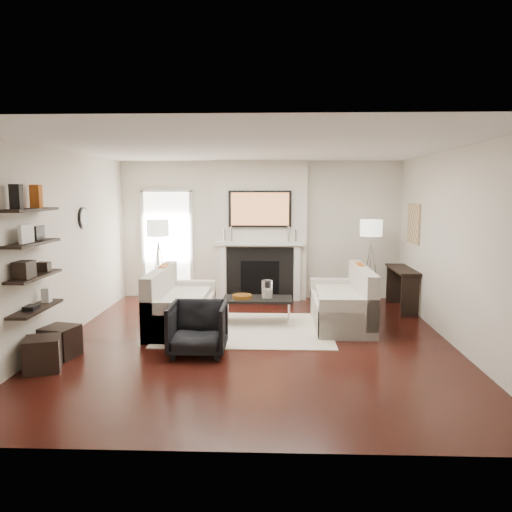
{
  "coord_description": "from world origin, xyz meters",
  "views": [
    {
      "loc": [
        0.27,
        -6.83,
        2.12
      ],
      "look_at": [
        0.0,
        0.6,
        1.15
      ],
      "focal_mm": 35.0,
      "sensor_mm": 36.0,
      "label": 1
    }
  ],
  "objects_px": {
    "armchair": "(198,326)",
    "lamp_right_shade": "(371,228)",
    "ottoman_near": "(60,342)",
    "lamp_left_shade": "(158,228)",
    "coffee_table": "(258,299)",
    "loveseat_left_base": "(182,314)",
    "loveseat_right_base": "(341,312)"
  },
  "relations": [
    {
      "from": "armchair",
      "to": "lamp_right_shade",
      "type": "relative_size",
      "value": 1.87
    },
    {
      "from": "armchair",
      "to": "lamp_right_shade",
      "type": "xyz_separation_m",
      "value": [
        2.77,
        2.88,
        1.08
      ]
    },
    {
      "from": "lamp_right_shade",
      "to": "ottoman_near",
      "type": "xyz_separation_m",
      "value": [
        -4.52,
        -3.08,
        -1.25
      ]
    },
    {
      "from": "lamp_left_shade",
      "to": "coffee_table",
      "type": "bearing_deg",
      "value": -32.51
    },
    {
      "from": "armchair",
      "to": "lamp_right_shade",
      "type": "height_order",
      "value": "lamp_right_shade"
    },
    {
      "from": "lamp_left_shade",
      "to": "lamp_right_shade",
      "type": "bearing_deg",
      "value": 2.61
    },
    {
      "from": "loveseat_left_base",
      "to": "armchair",
      "type": "height_order",
      "value": "armchair"
    },
    {
      "from": "coffee_table",
      "to": "lamp_right_shade",
      "type": "bearing_deg",
      "value": 33.84
    },
    {
      "from": "loveseat_left_base",
      "to": "armchair",
      "type": "xyz_separation_m",
      "value": [
        0.43,
        -1.24,
        0.16
      ]
    },
    {
      "from": "lamp_left_shade",
      "to": "lamp_right_shade",
      "type": "xyz_separation_m",
      "value": [
        3.9,
        0.18,
        0.0
      ]
    },
    {
      "from": "coffee_table",
      "to": "lamp_right_shade",
      "type": "xyz_separation_m",
      "value": [
        2.04,
        1.37,
        1.05
      ]
    },
    {
      "from": "loveseat_left_base",
      "to": "lamp_left_shade",
      "type": "distance_m",
      "value": 2.04
    },
    {
      "from": "coffee_table",
      "to": "lamp_right_shade",
      "type": "distance_m",
      "value": 2.67
    },
    {
      "from": "loveseat_left_base",
      "to": "lamp_right_shade",
      "type": "bearing_deg",
      "value": 27.16
    },
    {
      "from": "coffee_table",
      "to": "armchair",
      "type": "relative_size",
      "value": 1.47
    },
    {
      "from": "armchair",
      "to": "lamp_left_shade",
      "type": "xyz_separation_m",
      "value": [
        -1.13,
        2.7,
        1.08
      ]
    },
    {
      "from": "lamp_right_shade",
      "to": "ottoman_near",
      "type": "distance_m",
      "value": 5.61
    },
    {
      "from": "lamp_right_shade",
      "to": "lamp_left_shade",
      "type": "bearing_deg",
      "value": -177.39
    },
    {
      "from": "loveseat_right_base",
      "to": "armchair",
      "type": "xyz_separation_m",
      "value": [
        -2.06,
        -1.51,
        0.16
      ]
    },
    {
      "from": "loveseat_right_base",
      "to": "lamp_right_shade",
      "type": "distance_m",
      "value": 1.98
    },
    {
      "from": "lamp_right_shade",
      "to": "loveseat_left_base",
      "type": "bearing_deg",
      "value": -152.84
    },
    {
      "from": "coffee_table",
      "to": "ottoman_near",
      "type": "height_order",
      "value": "coffee_table"
    },
    {
      "from": "loveseat_left_base",
      "to": "loveseat_right_base",
      "type": "distance_m",
      "value": 2.51
    },
    {
      "from": "loveseat_left_base",
      "to": "lamp_right_shade",
      "type": "xyz_separation_m",
      "value": [
        3.21,
        1.65,
        1.24
      ]
    },
    {
      "from": "lamp_left_shade",
      "to": "lamp_right_shade",
      "type": "relative_size",
      "value": 1.0
    },
    {
      "from": "armchair",
      "to": "coffee_table",
      "type": "bearing_deg",
      "value": 64.04
    },
    {
      "from": "ottoman_near",
      "to": "armchair",
      "type": "bearing_deg",
      "value": 6.33
    },
    {
      "from": "lamp_left_shade",
      "to": "armchair",
      "type": "bearing_deg",
      "value": -67.35
    },
    {
      "from": "loveseat_right_base",
      "to": "armchair",
      "type": "distance_m",
      "value": 2.56
    },
    {
      "from": "armchair",
      "to": "ottoman_near",
      "type": "bearing_deg",
      "value": -173.76
    },
    {
      "from": "loveseat_right_base",
      "to": "coffee_table",
      "type": "bearing_deg",
      "value": 179.72
    },
    {
      "from": "loveseat_left_base",
      "to": "lamp_left_shade",
      "type": "height_order",
      "value": "lamp_left_shade"
    }
  ]
}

